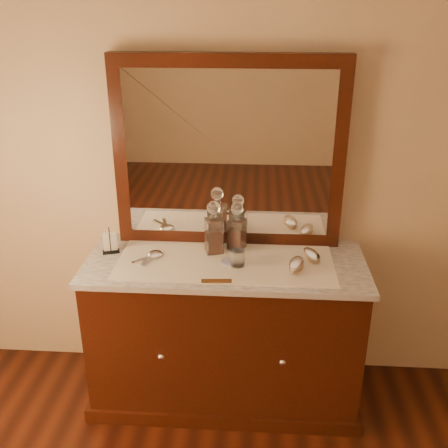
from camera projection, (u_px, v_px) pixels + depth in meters
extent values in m
plane|color=tan|center=(229.00, 142.00, 2.66)|extent=(4.50, 4.50, 0.00)
cube|color=black|center=(225.00, 332.00, 2.78)|extent=(1.40, 0.55, 0.82)
cube|color=black|center=(225.00, 386.00, 2.93)|extent=(1.46, 0.59, 0.08)
sphere|color=silver|center=(161.00, 357.00, 2.53)|extent=(0.04, 0.04, 0.04)
sphere|color=silver|center=(282.00, 362.00, 2.49)|extent=(0.04, 0.04, 0.04)
cube|color=white|center=(225.00, 264.00, 2.62)|extent=(1.44, 0.59, 0.03)
cube|color=black|center=(229.00, 154.00, 2.64)|extent=(1.20, 0.08, 1.00)
cube|color=white|center=(228.00, 155.00, 2.61)|extent=(1.06, 0.01, 0.86)
cube|color=silver|center=(225.00, 262.00, 2.59)|extent=(1.10, 0.45, 0.00)
cylinder|color=white|center=(229.00, 262.00, 2.58)|extent=(0.08, 0.08, 0.01)
cube|color=brown|center=(217.00, 281.00, 2.41)|extent=(0.15, 0.04, 0.01)
cube|color=black|center=(111.00, 252.00, 2.71)|extent=(0.10, 0.08, 0.01)
cylinder|color=black|center=(110.00, 243.00, 2.66)|extent=(0.01, 0.01, 0.13)
cylinder|color=black|center=(110.00, 239.00, 2.70)|extent=(0.01, 0.01, 0.13)
cube|color=white|center=(110.00, 241.00, 2.68)|extent=(0.08, 0.05, 0.11)
cube|color=#903715|center=(214.00, 240.00, 2.68)|extent=(0.09, 0.09, 0.13)
cube|color=white|center=(214.00, 236.00, 2.67)|extent=(0.11, 0.11, 0.18)
cylinder|color=white|center=(214.00, 217.00, 2.63)|extent=(0.05, 0.05, 0.03)
sphere|color=white|center=(214.00, 208.00, 2.61)|extent=(0.09, 0.09, 0.07)
cube|color=#903715|center=(237.00, 238.00, 2.72)|extent=(0.08, 0.08, 0.12)
cube|color=white|center=(237.00, 234.00, 2.71)|extent=(0.10, 0.10, 0.17)
cylinder|color=white|center=(237.00, 217.00, 2.67)|extent=(0.04, 0.04, 0.03)
sphere|color=white|center=(237.00, 208.00, 2.65)|extent=(0.08, 0.08, 0.07)
ellipsoid|color=tan|center=(296.00, 267.00, 2.52)|extent=(0.10, 0.17, 0.02)
ellipsoid|color=silver|center=(296.00, 263.00, 2.51)|extent=(0.10, 0.17, 0.02)
ellipsoid|color=tan|center=(312.00, 257.00, 2.62)|extent=(0.11, 0.16, 0.02)
ellipsoid|color=silver|center=(312.00, 254.00, 2.61)|extent=(0.11, 0.16, 0.02)
ellipsoid|color=silver|center=(155.00, 254.00, 2.66)|extent=(0.09, 0.11, 0.02)
cube|color=silver|center=(147.00, 261.00, 2.59)|extent=(0.05, 0.12, 0.01)
ellipsoid|color=silver|center=(155.00, 255.00, 2.65)|extent=(0.11, 0.11, 0.02)
cube|color=silver|center=(142.00, 260.00, 2.60)|extent=(0.10, 0.10, 0.01)
cylinder|color=white|center=(237.00, 258.00, 2.54)|extent=(0.07, 0.07, 0.08)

